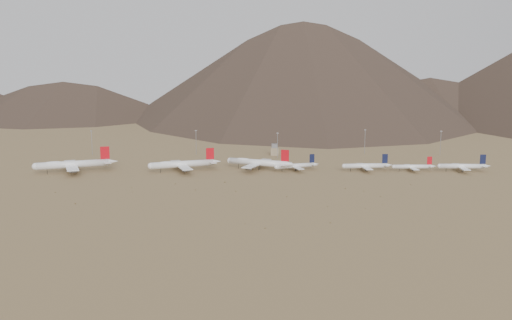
{
  "coord_description": "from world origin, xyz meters",
  "views": [
    {
      "loc": [
        14.62,
        -467.79,
        93.36
      ],
      "look_at": [
        11.28,
        30.0,
        10.0
      ],
      "focal_mm": 40.0,
      "sensor_mm": 36.0,
      "label": 1
    }
  ],
  "objects_px": {
    "widebody_west": "(73,164)",
    "widebody_centre": "(183,164)",
    "narrowbody_a": "(296,166)",
    "narrowbody_b": "(367,166)",
    "control_tower": "(275,150)",
    "widebody_east": "(258,162)"
  },
  "relations": [
    {
      "from": "widebody_centre",
      "to": "narrowbody_a",
      "type": "bearing_deg",
      "value": -18.15
    },
    {
      "from": "narrowbody_b",
      "to": "control_tower",
      "type": "height_order",
      "value": "narrowbody_b"
    },
    {
      "from": "widebody_west",
      "to": "widebody_centre",
      "type": "relative_size",
      "value": 1.09
    },
    {
      "from": "widebody_east",
      "to": "narrowbody_a",
      "type": "relative_size",
      "value": 1.52
    },
    {
      "from": "narrowbody_b",
      "to": "control_tower",
      "type": "xyz_separation_m",
      "value": [
        -79.51,
        89.78,
        0.39
      ]
    },
    {
      "from": "narrowbody_b",
      "to": "control_tower",
      "type": "relative_size",
      "value": 3.83
    },
    {
      "from": "narrowbody_a",
      "to": "widebody_west",
      "type": "bearing_deg",
      "value": 162.59
    },
    {
      "from": "widebody_east",
      "to": "control_tower",
      "type": "distance_m",
      "value": 86.02
    },
    {
      "from": "widebody_west",
      "to": "narrowbody_b",
      "type": "bearing_deg",
      "value": -19.42
    },
    {
      "from": "widebody_centre",
      "to": "control_tower",
      "type": "relative_size",
      "value": 5.28
    },
    {
      "from": "widebody_west",
      "to": "narrowbody_b",
      "type": "relative_size",
      "value": 1.5
    },
    {
      "from": "widebody_centre",
      "to": "narrowbody_b",
      "type": "xyz_separation_m",
      "value": [
        163.12,
        2.84,
        -1.88
      ]
    },
    {
      "from": "widebody_west",
      "to": "control_tower",
      "type": "height_order",
      "value": "widebody_west"
    },
    {
      "from": "widebody_east",
      "to": "widebody_centre",
      "type": "bearing_deg",
      "value": -151.25
    },
    {
      "from": "widebody_centre",
      "to": "widebody_east",
      "type": "distance_m",
      "value": 67.59
    },
    {
      "from": "widebody_centre",
      "to": "control_tower",
      "type": "xyz_separation_m",
      "value": [
        83.61,
        92.62,
        -1.5
      ]
    },
    {
      "from": "widebody_centre",
      "to": "narrowbody_a",
      "type": "distance_m",
      "value": 100.82
    },
    {
      "from": "widebody_east",
      "to": "narrowbody_b",
      "type": "xyz_separation_m",
      "value": [
        96.03,
        -5.37,
        -1.86
      ]
    },
    {
      "from": "widebody_centre",
      "to": "control_tower",
      "type": "height_order",
      "value": "widebody_centre"
    },
    {
      "from": "widebody_west",
      "to": "narrowbody_a",
      "type": "distance_m",
      "value": 196.31
    },
    {
      "from": "narrowbody_b",
      "to": "widebody_centre",
      "type": "bearing_deg",
      "value": 175.44
    },
    {
      "from": "widebody_west",
      "to": "widebody_centre",
      "type": "bearing_deg",
      "value": -17.97
    }
  ]
}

